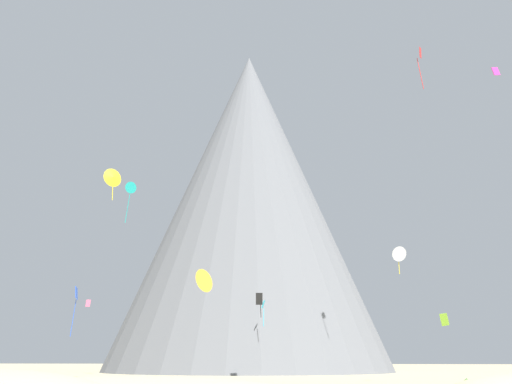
{
  "coord_description": "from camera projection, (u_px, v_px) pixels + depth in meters",
  "views": [
    {
      "loc": [
        6.49,
        -31.2,
        2.37
      ],
      "look_at": [
        -3.7,
        43.54,
        21.63
      ],
      "focal_mm": 45.42,
      "sensor_mm": 36.0,
      "label": 1
    }
  ],
  "objects": [
    {
      "name": "bush_scatter_east",
      "position": [
        467.0,
        384.0,
        47.91
      ],
      "size": [
        2.86,
        2.86,
        0.86
      ],
      "primitive_type": "cone",
      "rotation": [
        0.0,
        0.0,
        0.95
      ],
      "color": "#568442",
      "rests_on": "ground_plane"
    },
    {
      "name": "rock_massif",
      "position": [
        251.0,
        228.0,
        113.97
      ],
      "size": [
        68.0,
        68.0,
        56.63
      ],
      "color": "slate",
      "rests_on": "ground_plane"
    },
    {
      "name": "kite_white_mid",
      "position": [
        400.0,
        254.0,
        79.13
      ],
      "size": [
        1.81,
        1.28,
        3.4
      ],
      "rotation": [
        0.0,
        0.0,
        2.61
      ],
      "color": "white"
    },
    {
      "name": "kite_black_low",
      "position": [
        259.0,
        300.0,
        79.41
      ],
      "size": [
        0.83,
        0.33,
        2.99
      ],
      "rotation": [
        0.0,
        0.0,
        2.56
      ],
      "color": "black"
    },
    {
      "name": "kite_red_high",
      "position": [
        420.0,
        59.0,
        78.39
      ],
      "size": [
        0.62,
        0.82,
        5.47
      ],
      "rotation": [
        0.0,
        0.0,
        3.57
      ],
      "color": "red"
    },
    {
      "name": "kite_gold_low",
      "position": [
        203.0,
        281.0,
        54.87
      ],
      "size": [
        1.75,
        2.18,
        2.07
      ],
      "rotation": [
        0.0,
        0.0,
        4.17
      ],
      "color": "gold"
    },
    {
      "name": "kite_magenta_high",
      "position": [
        496.0,
        71.0,
        55.61
      ],
      "size": [
        0.79,
        0.42,
        0.88
      ],
      "rotation": [
        0.0,
        0.0,
        2.87
      ],
      "color": "#D1339E"
    },
    {
      "name": "kite_yellow_mid",
      "position": [
        113.0,
        177.0,
        69.96
      ],
      "size": [
        1.78,
        1.85,
        3.6
      ],
      "rotation": [
        0.0,
        0.0,
        0.82
      ],
      "color": "yellow"
    },
    {
      "name": "kite_blue_low",
      "position": [
        76.0,
        299.0,
        77.14
      ],
      "size": [
        0.54,
        1.24,
        5.93
      ],
      "rotation": [
        0.0,
        0.0,
        0.97
      ],
      "color": "blue"
    },
    {
      "name": "kite_teal_mid",
      "position": [
        130.0,
        189.0,
        86.53
      ],
      "size": [
        1.44,
        1.29,
        5.62
      ],
      "rotation": [
        0.0,
        0.0,
        3.84
      ],
      "color": "teal"
    },
    {
      "name": "kite_rainbow_low",
      "position": [
        88.0,
        303.0,
        72.92
      ],
      "size": [
        0.6,
        0.3,
        0.82
      ],
      "rotation": [
        0.0,
        0.0,
        5.29
      ],
      "color": "#E5668C"
    },
    {
      "name": "kite_cyan_low",
      "position": [
        263.0,
        308.0,
        86.4
      ],
      "size": [
        0.49,
        0.78,
        3.49
      ],
      "rotation": [
        0.0,
        0.0,
        3.79
      ],
      "color": "#33BCDB"
    },
    {
      "name": "kite_lime_low",
      "position": [
        444.0,
        320.0,
        73.63
      ],
      "size": [
        1.09,
        0.71,
        1.44
      ],
      "rotation": [
        0.0,
        0.0,
        2.05
      ],
      "color": "#8CD133"
    }
  ]
}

